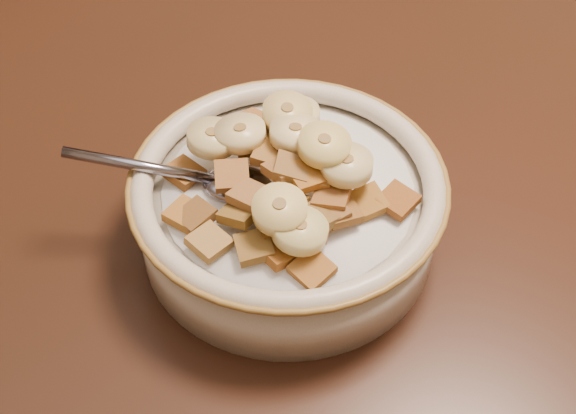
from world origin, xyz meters
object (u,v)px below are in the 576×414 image
table (351,98)px  chair (50,33)px  spoon (239,183)px  cereal_bowl (288,215)px

table → chair: 0.60m
chair → spoon: size_ratio=22.82×
spoon → table: bearing=157.8°
cereal_bowl → spoon: 0.04m
chair → table: bearing=-100.0°
cereal_bowl → spoon: (-0.02, 0.02, 0.03)m
table → spoon: (-0.15, -0.09, 0.07)m
chair → cereal_bowl: chair is taller
cereal_bowl → table: bearing=40.7°
table → spoon: size_ratio=31.55×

